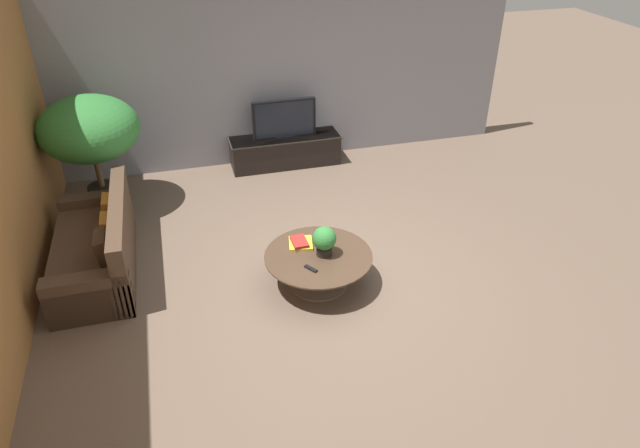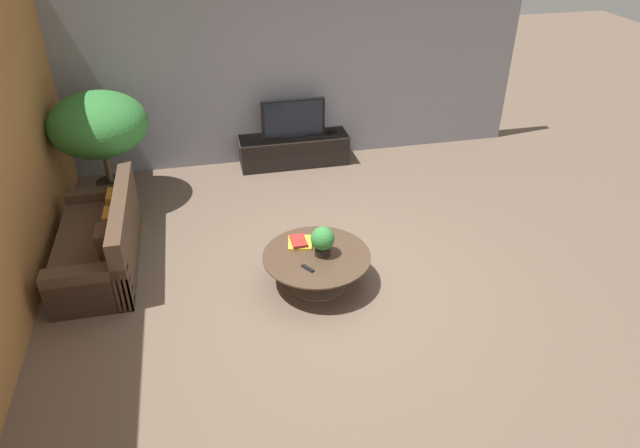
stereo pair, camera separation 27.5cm
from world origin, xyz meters
name	(u,v)px [view 2 (the right image)]	position (x,y,z in m)	size (l,w,h in m)	color
ground_plane	(335,274)	(0.00, 0.00, 0.00)	(24.00, 24.00, 0.00)	brown
back_wall_stone	(283,63)	(0.00, 3.26, 1.50)	(7.40, 0.12, 3.00)	gray
media_console	(294,150)	(0.07, 2.94, 0.24)	(1.70, 0.50, 0.47)	black
television	(293,118)	(0.07, 2.94, 0.76)	(0.96, 0.13, 0.59)	black
coffee_table	(317,263)	(-0.24, -0.12, 0.28)	(1.18, 1.18, 0.39)	#756656
couch_by_wall	(101,243)	(-2.58, 0.79, 0.28)	(0.84, 1.92, 0.84)	#4C3828
potted_palm_tall	(99,127)	(-2.59, 2.31, 1.11)	(1.26, 1.26, 1.55)	black
potted_plant_tabletop	(323,240)	(-0.17, -0.13, 0.57)	(0.26, 0.26, 0.34)	black
book_stack	(299,242)	(-0.38, 0.13, 0.42)	(0.31, 0.32, 0.06)	gold
remote_black	(308,268)	(-0.38, -0.35, 0.40)	(0.04, 0.16, 0.02)	black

